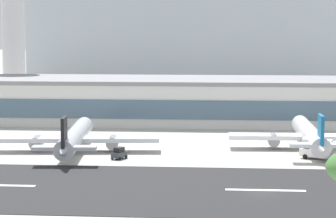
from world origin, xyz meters
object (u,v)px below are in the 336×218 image
distant_hotel_block (189,29)px  service_baggage_tug_0 (119,153)px  airliner_blue_tail_gate_1 (310,136)px  service_fuel_truck_1 (323,149)px  terminal_building (198,100)px  control_tower (13,13)px  airliner_black_tail_gate_0 (74,138)px

distant_hotel_block → service_baggage_tug_0: 152.91m
distant_hotel_block → airliner_blue_tail_gate_1: bearing=-76.5°
service_baggage_tug_0 → service_fuel_truck_1: (37.55, 2.49, 0.98)m
terminal_building → control_tower: size_ratio=3.68×
service_fuel_truck_1 → airliner_black_tail_gate_0: bearing=-153.3°
terminal_building → airliner_black_tail_gate_0: size_ratio=4.28×
terminal_building → control_tower: 66.87m
terminal_building → service_baggage_tug_0: terminal_building is taller
control_tower → distant_hotel_block: bearing=53.2°
airliner_black_tail_gate_0 → service_fuel_truck_1: bearing=-101.0°
control_tower → airliner_blue_tail_gate_1: 111.50m
distant_hotel_block → airliner_blue_tail_gate_1: 142.06m
terminal_building → distant_hotel_block: size_ratio=1.53×
terminal_building → airliner_blue_tail_gate_1: bearing=-60.6°
control_tower → service_baggage_tug_0: (44.71, -86.78, -27.30)m
airliner_blue_tail_gate_1 → service_baggage_tug_0: 39.13m
airliner_blue_tail_gate_1 → service_baggage_tug_0: airliner_blue_tail_gate_1 is taller
control_tower → distant_hotel_block: control_tower is taller
control_tower → service_baggage_tug_0: size_ratio=13.45×
control_tower → airliner_blue_tail_gate_1: size_ratio=1.16×
service_baggage_tug_0 → airliner_black_tail_gate_0: bearing=-101.5°
airliner_blue_tail_gate_1 → airliner_black_tail_gate_0: bearing=97.5°
terminal_building → airliner_black_tail_gate_0: bearing=-112.6°
control_tower → airliner_black_tail_gate_0: bearing=-66.4°
terminal_building → service_baggage_tug_0: (-11.49, -58.58, -4.55)m
terminal_building → distant_hotel_block: 94.68m
airliner_black_tail_gate_0 → distant_hotel_block: bearing=-10.7°
terminal_building → service_fuel_truck_1: terminal_building is taller
airliner_black_tail_gate_0 → service_fuel_truck_1: airliner_black_tail_gate_0 is taller
airliner_blue_tail_gate_1 → service_fuel_truck_1: (1.26, -12.07, -0.73)m
service_fuel_truck_1 → airliner_blue_tail_gate_1: bearing=128.3°
control_tower → airliner_black_tail_gate_0: control_tower is taller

